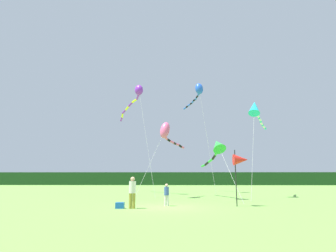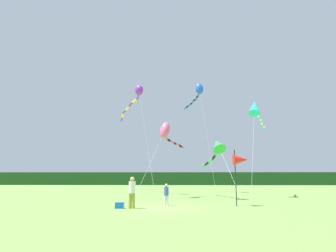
# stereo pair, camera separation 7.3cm
# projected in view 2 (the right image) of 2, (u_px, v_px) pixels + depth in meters

# --- Properties ---
(ground_plane) EXTENTS (120.00, 120.00, 0.00)m
(ground_plane) POSITION_uv_depth(u_px,v_px,m) (165.00, 207.00, 16.05)
(ground_plane) COLOR #6B9E42
(distant_treeline) EXTENTS (108.00, 3.25, 2.72)m
(distant_treeline) POSITION_uv_depth(u_px,v_px,m) (173.00, 179.00, 60.53)
(distant_treeline) COLOR #193D19
(distant_treeline) RESTS_ON ground
(person_adult) EXTENTS (0.39, 0.39, 1.75)m
(person_adult) POSITION_uv_depth(u_px,v_px,m) (132.00, 191.00, 15.62)
(person_adult) COLOR olive
(person_adult) RESTS_ON ground
(person_child) EXTENTS (0.29, 0.29, 1.33)m
(person_child) POSITION_uv_depth(u_px,v_px,m) (166.00, 193.00, 16.94)
(person_child) COLOR silver
(person_child) RESTS_ON ground
(cooler_box) EXTENTS (0.48, 0.32, 0.34)m
(cooler_box) POSITION_uv_depth(u_px,v_px,m) (120.00, 205.00, 15.52)
(cooler_box) COLOR #1959B2
(cooler_box) RESTS_ON ground
(banner_flag_pole) EXTENTS (0.90, 0.70, 3.42)m
(banner_flag_pole) POSITION_uv_depth(u_px,v_px,m) (240.00, 160.00, 17.08)
(banner_flag_pole) COLOR black
(banner_flag_pole) RESTS_ON ground
(kite_blue) EXTENTS (3.00, 6.39, 12.61)m
(kite_blue) POSITION_uv_depth(u_px,v_px,m) (198.00, 91.00, 32.38)
(kite_blue) COLOR #B2B2B2
(kite_blue) RESTS_ON ground
(kite_cyan) EXTENTS (3.83, 7.19, 8.78)m
(kite_cyan) POSITION_uv_depth(u_px,v_px,m) (255.00, 109.00, 25.04)
(kite_cyan) COLOR #B2B2B2
(kite_cyan) RESTS_ON ground
(kite_purple) EXTENTS (5.13, 9.67, 11.43)m
(kite_purple) POSITION_uv_depth(u_px,v_px,m) (137.00, 95.00, 29.55)
(kite_purple) COLOR #B2B2B2
(kite_purple) RESTS_ON ground
(kite_green) EXTENTS (1.94, 8.74, 5.06)m
(kite_green) POSITION_uv_depth(u_px,v_px,m) (217.00, 147.00, 22.78)
(kite_green) COLOR #B2B2B2
(kite_green) RESTS_ON ground
(kite_rainbow) EXTENTS (3.97, 5.56, 6.59)m
(kite_rainbow) POSITION_uv_depth(u_px,v_px,m) (166.00, 132.00, 23.92)
(kite_rainbow) COLOR #B2B2B2
(kite_rainbow) RESTS_ON ground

